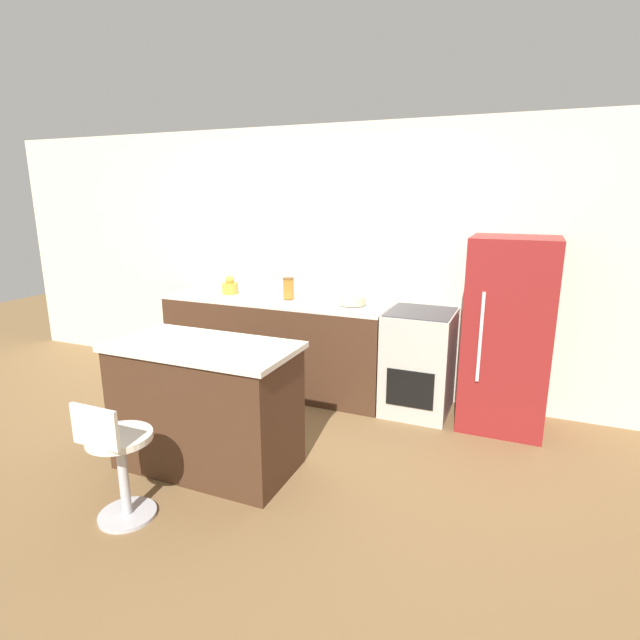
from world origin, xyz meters
The scene contains 10 objects.
ground_plane centered at (0.00, 0.00, 0.00)m, with size 14.00×14.00×0.00m, color brown.
wall_back centered at (0.00, 0.68, 1.30)m, with size 8.00×0.06×2.60m.
back_counter centered at (-0.35, 0.33, 0.47)m, with size 2.31×0.63×0.94m.
kitchen_island centered at (-0.09, -1.22, 0.47)m, with size 1.32×0.69×0.94m.
oven_range centered at (1.11, 0.33, 0.47)m, with size 0.59×0.64×0.94m.
refrigerator centered at (1.84, 0.33, 0.81)m, with size 0.68×0.65×1.62m.
stool_chair centered at (-0.21, -1.96, 0.40)m, with size 0.39×0.39×0.80m.
kettle centered at (-0.89, 0.37, 1.02)m, with size 0.17×0.17×0.19m.
mixing_bowl centered at (0.45, 0.37, 0.98)m, with size 0.26×0.26×0.08m.
canister_jar centered at (-0.21, 0.37, 1.05)m, with size 0.11×0.11×0.21m.
Camera 1 is at (1.96, -3.97, 1.95)m, focal length 28.00 mm.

